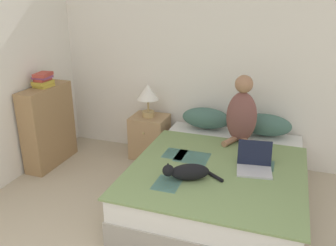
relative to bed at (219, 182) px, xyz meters
The scene contains 11 objects.
wall_back 1.55m from the bed, 105.83° to the left, with size 5.21×0.05×2.55m.
bed is the anchor object (origin of this frame).
pillow_near 1.02m from the bed, 112.73° to the left, with size 0.61×0.29×0.26m.
pillow_far 1.02m from the bed, 67.23° to the left, with size 0.61×0.29×0.26m.
person_sitting 0.84m from the bed, 79.45° to the left, with size 0.35×0.34×0.78m.
cat_tabby 0.62m from the bed, 115.03° to the right, with size 0.55×0.32×0.17m.
laptop_open 0.47m from the bed, 12.50° to the right, with size 0.37×0.35×0.26m.
nightstand 1.40m from the bed, 143.33° to the left, with size 0.47×0.43×0.57m.
table_lamp 1.54m from the bed, 143.84° to the left, with size 0.29×0.29×0.44m.
bookshelf 2.29m from the bed, behind, with size 0.25×0.79×1.03m.
book_stack_top 2.44m from the bed, behind, with size 0.20×0.25×0.17m.
Camera 1 is at (0.88, -0.96, 2.14)m, focal length 38.00 mm.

